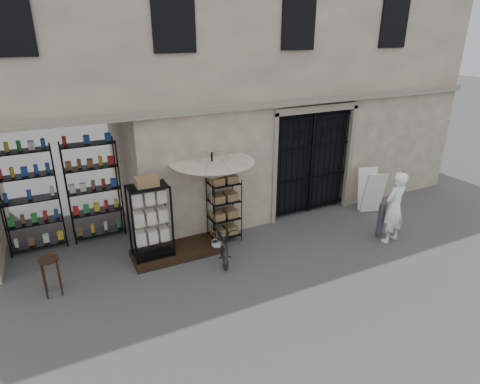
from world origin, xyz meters
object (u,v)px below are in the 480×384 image
white_bucket (217,246)px  easel_sign (371,191)px  steel_bollard (381,220)px  market_umbrella (212,166)px  display_cabinet (151,225)px  bicycle (221,256)px  wire_rack (224,211)px  wooden_stool (51,275)px  shopkeeper (389,240)px

white_bucket → easel_sign: size_ratio=0.22×
white_bucket → steel_bollard: (3.97, -1.17, 0.32)m
steel_bollard → easel_sign: bearing=56.8°
market_umbrella → easel_sign: market_umbrella is taller
display_cabinet → steel_bollard: 5.65m
white_bucket → bicycle: 0.28m
easel_sign → wire_rack: bearing=-166.9°
wooden_stool → steel_bollard: (7.56, -1.08, 0.03)m
market_umbrella → wire_rack: bearing=9.0°
wire_rack → market_umbrella: size_ratio=0.57×
market_umbrella → easel_sign: size_ratio=2.28×
market_umbrella → white_bucket: 1.92m
wire_rack → shopkeeper: size_ratio=0.89×
bicycle → wooden_stool: 3.61m
steel_bollard → shopkeeper: (0.07, -0.28, -0.45)m
wire_rack → shopkeeper: 4.20m
steel_bollard → display_cabinet: bearing=165.4°
wire_rack → wooden_stool: wire_rack is taller
wire_rack → bicycle: 1.11m
wire_rack → steel_bollard: 3.95m
wooden_stool → bicycle: bearing=-2.5°
market_umbrella → easel_sign: 4.95m
wooden_stool → shopkeeper: size_ratio=0.44×
bicycle → easel_sign: easel_sign is taller
bicycle → steel_bollard: (3.98, -0.92, 0.45)m
white_bucket → easel_sign: (4.82, 0.12, 0.50)m
white_bucket → bicycle: (-0.01, -0.25, -0.13)m
wooden_stool → easel_sign: bearing=1.5°
display_cabinet → wooden_stool: 2.19m
white_bucket → steel_bollard: bearing=-16.4°
bicycle → wooden_stool: (-3.58, 0.15, 0.42)m
market_umbrella → bicycle: (-0.09, -0.64, -2.01)m
wooden_stool → easel_sign: size_ratio=0.65×
white_bucket → market_umbrella: bearing=78.5°
wire_rack → easel_sign: 4.45m
wire_rack → shopkeeper: wire_rack is taller
market_umbrella → easel_sign: (4.74, -0.26, -1.38)m
white_bucket → wooden_stool: wooden_stool is taller
display_cabinet → wooden_stool: bearing=-168.3°
steel_bollard → shopkeeper: steel_bollard is taller
wire_rack → white_bucket: wire_rack is taller
display_cabinet → wire_rack: 1.87m
display_cabinet → easel_sign: bearing=1.4°
display_cabinet → wooden_stool: (-2.11, -0.34, -0.48)m
market_umbrella → shopkeeper: size_ratio=1.54×
shopkeeper → bicycle: bearing=-27.5°
steel_bollard → market_umbrella: bearing=158.2°
market_umbrella → shopkeeper: (3.97, -1.84, -2.01)m
display_cabinet → easel_sign: 6.31m
bicycle → shopkeeper: 4.23m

